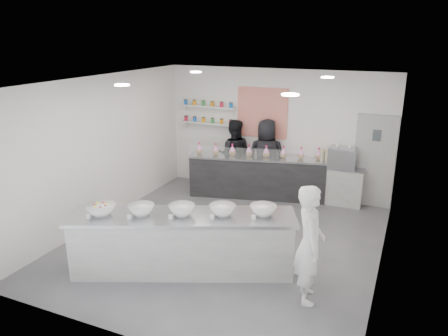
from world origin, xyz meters
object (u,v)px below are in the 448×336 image
at_px(espresso_ledge, 336,186).
at_px(staff_left, 234,155).
at_px(back_bar, 257,177).
at_px(woman_prep, 310,244).
at_px(staff_right, 266,157).
at_px(prep_counter, 183,243).
at_px(espresso_machine, 343,158).

xyz_separation_m(espresso_ledge, staff_left, (-2.52, -0.07, 0.45)).
bearing_deg(back_bar, woman_prep, -74.05).
bearing_deg(staff_right, woman_prep, 99.14).
relative_size(back_bar, espresso_ledge, 2.73).
bearing_deg(prep_counter, back_bar, 67.30).
bearing_deg(staff_left, back_bar, 143.74).
height_order(prep_counter, back_bar, back_bar).
bearing_deg(back_bar, prep_counter, -103.29).
xyz_separation_m(woman_prep, staff_left, (-2.81, 3.92, -0.00)).
bearing_deg(espresso_machine, back_bar, -170.56).
xyz_separation_m(prep_counter, woman_prep, (2.07, 0.03, 0.40)).
height_order(prep_counter, espresso_machine, espresso_machine).
distance_m(prep_counter, espresso_ledge, 4.39).
xyz_separation_m(back_bar, woman_prep, (2.10, -3.67, 0.39)).
relative_size(espresso_machine, staff_right, 0.32).
bearing_deg(staff_right, espresso_ledge, 164.74).
bearing_deg(back_bar, staff_left, 146.76).
bearing_deg(back_bar, staff_right, 48.08).
xyz_separation_m(prep_counter, back_bar, (-0.04, 3.70, 0.00)).
xyz_separation_m(back_bar, espresso_machine, (1.90, 0.32, 0.61)).
relative_size(prep_counter, staff_left, 2.04).
height_order(prep_counter, espresso_ledge, prep_counter).
xyz_separation_m(back_bar, espresso_ledge, (1.81, 0.32, -0.06)).
bearing_deg(espresso_machine, woman_prep, -87.10).
xyz_separation_m(woman_prep, staff_right, (-1.97, 3.92, 0.04)).
bearing_deg(staff_left, prep_counter, 83.83).
relative_size(woman_prep, staff_left, 1.00).
bearing_deg(prep_counter, staff_right, 65.34).
height_order(woman_prep, staff_left, woman_prep).
bearing_deg(espresso_machine, espresso_ledge, 180.00).
height_order(back_bar, staff_left, staff_left).
distance_m(back_bar, espresso_machine, 2.02).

